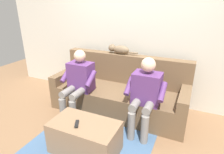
{
  "coord_description": "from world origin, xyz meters",
  "views": [
    {
      "loc": [
        -1.08,
        2.55,
        1.73
      ],
      "look_at": [
        0.0,
        0.17,
        0.7
      ],
      "focal_mm": 30.73,
      "sensor_mm": 36.0,
      "label": 1
    }
  ],
  "objects_px": {
    "coffee_table": "(85,137)",
    "person_left_seated": "(145,92)",
    "remote_black": "(77,124)",
    "person_right_seated": "(79,81)",
    "couch": "(120,92)",
    "cat_on_backrest": "(119,49)"
  },
  "relations": [
    {
      "from": "person_right_seated",
      "to": "cat_on_backrest",
      "type": "relative_size",
      "value": 2.01
    },
    {
      "from": "coffee_table",
      "to": "couch",
      "type": "bearing_deg",
      "value": -90.0
    },
    {
      "from": "person_left_seated",
      "to": "remote_black",
      "type": "xyz_separation_m",
      "value": [
        0.59,
        0.78,
        -0.18
      ]
    },
    {
      "from": "coffee_table",
      "to": "remote_black",
      "type": "xyz_separation_m",
      "value": [
        0.06,
        0.06,
        0.21
      ]
    },
    {
      "from": "cat_on_backrest",
      "to": "person_left_seated",
      "type": "bearing_deg",
      "value": 135.33
    },
    {
      "from": "coffee_table",
      "to": "cat_on_backrest",
      "type": "relative_size",
      "value": 1.56
    },
    {
      "from": "coffee_table",
      "to": "person_right_seated",
      "type": "relative_size",
      "value": 0.77
    },
    {
      "from": "couch",
      "to": "coffee_table",
      "type": "distance_m",
      "value": 1.12
    },
    {
      "from": "couch",
      "to": "remote_black",
      "type": "bearing_deg",
      "value": 87.04
    },
    {
      "from": "couch",
      "to": "remote_black",
      "type": "relative_size",
      "value": 16.46
    },
    {
      "from": "couch",
      "to": "person_right_seated",
      "type": "xyz_separation_m",
      "value": [
        0.53,
        0.42,
        0.28
      ]
    },
    {
      "from": "person_left_seated",
      "to": "remote_black",
      "type": "distance_m",
      "value": 0.99
    },
    {
      "from": "couch",
      "to": "remote_black",
      "type": "height_order",
      "value": "couch"
    },
    {
      "from": "person_left_seated",
      "to": "remote_black",
      "type": "bearing_deg",
      "value": 52.86
    },
    {
      "from": "person_left_seated",
      "to": "person_right_seated",
      "type": "xyz_separation_m",
      "value": [
        1.06,
        0.02,
        -0.01
      ]
    },
    {
      "from": "cat_on_backrest",
      "to": "couch",
      "type": "bearing_deg",
      "value": 117.94
    },
    {
      "from": "coffee_table",
      "to": "person_left_seated",
      "type": "bearing_deg",
      "value": -126.36
    },
    {
      "from": "cat_on_backrest",
      "to": "remote_black",
      "type": "xyz_separation_m",
      "value": [
        -0.08,
        1.43,
        -0.57
      ]
    },
    {
      "from": "couch",
      "to": "person_left_seated",
      "type": "bearing_deg",
      "value": 142.89
    },
    {
      "from": "couch",
      "to": "cat_on_backrest",
      "type": "distance_m",
      "value": 0.73
    },
    {
      "from": "coffee_table",
      "to": "remote_black",
      "type": "bearing_deg",
      "value": 44.72
    },
    {
      "from": "person_right_seated",
      "to": "cat_on_backrest",
      "type": "bearing_deg",
      "value": -119.93
    }
  ]
}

